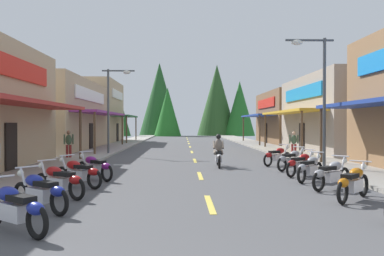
% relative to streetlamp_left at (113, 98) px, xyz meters
% --- Properties ---
extents(ground, '(10.37, 80.81, 0.10)m').
position_rel_streetlamp_left_xyz_m(ground, '(5.24, 1.62, -3.79)').
color(ground, '#4C4C4F').
extents(sidewalk_left, '(2.72, 80.81, 0.12)m').
position_rel_streetlamp_left_xyz_m(sidewalk_left, '(-1.31, 1.62, -3.68)').
color(sidewalk_left, '#9E9991').
rests_on(sidewalk_left, ground).
extents(sidewalk_right, '(2.72, 80.81, 0.12)m').
position_rel_streetlamp_left_xyz_m(sidewalk_right, '(11.78, 1.62, -3.68)').
color(sidewalk_right, gray).
rests_on(sidewalk_right, ground).
extents(centerline_dashes, '(0.16, 57.22, 0.01)m').
position_rel_streetlamp_left_xyz_m(centerline_dashes, '(5.24, 5.27, -3.73)').
color(centerline_dashes, '#E0C64C').
rests_on(centerline_dashes, ground).
extents(storefront_left_middle, '(8.27, 13.72, 5.47)m').
position_rel_streetlamp_left_xyz_m(storefront_left_middle, '(-5.87, 5.17, -1.00)').
color(storefront_left_middle, tan).
rests_on(storefront_left_middle, ground).
extents(storefront_left_far, '(8.75, 9.69, 6.74)m').
position_rel_streetlamp_left_xyz_m(storefront_left_far, '(-6.11, 18.16, -0.37)').
color(storefront_left_far, tan).
rests_on(storefront_left_far, ground).
extents(storefront_right_middle, '(9.68, 12.00, 5.45)m').
position_rel_streetlamp_left_xyz_m(storefront_right_middle, '(17.05, 1.90, -1.01)').
color(storefront_right_middle, gray).
rests_on(storefront_right_middle, ground).
extents(storefront_right_far, '(8.49, 11.24, 5.31)m').
position_rel_streetlamp_left_xyz_m(storefront_right_far, '(16.45, 14.34, -1.08)').
color(storefront_right_far, brown).
rests_on(storefront_right_far, ground).
extents(streetlamp_left, '(2.14, 0.30, 5.66)m').
position_rel_streetlamp_left_xyz_m(streetlamp_left, '(0.00, 0.00, 0.00)').
color(streetlamp_left, '#474C51').
rests_on(streetlamp_left, ground).
extents(streetlamp_right, '(2.14, 0.30, 5.84)m').
position_rel_streetlamp_left_xyz_m(streetlamp_right, '(10.48, -9.06, 0.11)').
color(streetlamp_right, '#474C51').
rests_on(streetlamp_right, ground).
extents(motorcycle_parked_right_1, '(1.54, 1.63, 1.04)m').
position_rel_streetlamp_left_xyz_m(motorcycle_parked_right_1, '(9.10, -16.11, -3.25)').
color(motorcycle_parked_right_1, black).
rests_on(motorcycle_parked_right_1, ground).
extents(motorcycle_parked_right_2, '(1.72, 1.43, 1.04)m').
position_rel_streetlamp_left_xyz_m(motorcycle_parked_right_2, '(9.20, -14.27, -3.25)').
color(motorcycle_parked_right_2, black).
rests_on(motorcycle_parked_right_2, ground).
extents(motorcycle_parked_right_3, '(1.46, 1.69, 1.04)m').
position_rel_streetlamp_left_xyz_m(motorcycle_parked_right_3, '(9.10, -12.49, -3.25)').
color(motorcycle_parked_right_3, black).
rests_on(motorcycle_parked_right_3, ground).
extents(motorcycle_parked_right_4, '(1.65, 1.51, 1.04)m').
position_rel_streetlamp_left_xyz_m(motorcycle_parked_right_4, '(9.22, -11.02, -3.25)').
color(motorcycle_parked_right_4, black).
rests_on(motorcycle_parked_right_4, ground).
extents(motorcycle_parked_right_5, '(1.71, 1.45, 1.04)m').
position_rel_streetlamp_left_xyz_m(motorcycle_parked_right_5, '(9.36, -9.16, -3.25)').
color(motorcycle_parked_right_5, black).
rests_on(motorcycle_parked_right_5, ground).
extents(motorcycle_parked_right_6, '(1.72, 1.43, 1.04)m').
position_rel_streetlamp_left_xyz_m(motorcycle_parked_right_6, '(9.20, -7.09, -3.25)').
color(motorcycle_parked_right_6, black).
rests_on(motorcycle_parked_right_6, ground).
extents(motorcycle_parked_left_0, '(1.76, 1.38, 1.04)m').
position_rel_streetlamp_left_xyz_m(motorcycle_parked_left_0, '(1.39, -19.14, -3.25)').
color(motorcycle_parked_left_0, black).
rests_on(motorcycle_parked_left_0, ground).
extents(motorcycle_parked_left_1, '(1.76, 1.38, 1.04)m').
position_rel_streetlamp_left_xyz_m(motorcycle_parked_left_1, '(1.23, -17.33, -3.25)').
color(motorcycle_parked_left_1, black).
rests_on(motorcycle_parked_left_1, ground).
extents(motorcycle_parked_left_2, '(1.80, 1.32, 1.04)m').
position_rel_streetlamp_left_xyz_m(motorcycle_parked_left_2, '(1.12, -15.52, -3.25)').
color(motorcycle_parked_left_2, black).
rests_on(motorcycle_parked_left_2, ground).
extents(motorcycle_parked_left_3, '(1.84, 1.27, 1.04)m').
position_rel_streetlamp_left_xyz_m(motorcycle_parked_left_3, '(1.19, -13.70, -3.25)').
color(motorcycle_parked_left_3, black).
rests_on(motorcycle_parked_left_3, ground).
extents(motorcycle_parked_left_4, '(1.65, 1.52, 1.04)m').
position_rel_streetlamp_left_xyz_m(motorcycle_parked_left_4, '(1.34, -11.97, -3.25)').
color(motorcycle_parked_left_4, black).
rests_on(motorcycle_parked_left_4, ground).
extents(rider_cruising_lead, '(0.60, 2.14, 1.57)m').
position_rel_streetlamp_left_xyz_m(rider_cruising_lead, '(6.26, -7.69, -3.08)').
color(rider_cruising_lead, black).
rests_on(rider_cruising_lead, ground).
extents(pedestrian_browsing, '(0.57, 0.28, 1.67)m').
position_rel_streetlamp_left_xyz_m(pedestrian_browsing, '(-1.99, -3.44, -2.77)').
color(pedestrian_browsing, maroon).
rests_on(pedestrian_browsing, ground).
extents(pedestrian_strolling, '(0.54, 0.37, 1.58)m').
position_rel_streetlamp_left_xyz_m(pedestrian_strolling, '(11.47, -1.92, -2.83)').
color(pedestrian_strolling, maroon).
rests_on(pedestrian_strolling, ground).
extents(treeline_backdrop, '(25.68, 10.28, 12.96)m').
position_rel_streetlamp_left_xyz_m(treeline_backdrop, '(5.29, 44.03, 2.01)').
color(treeline_backdrop, '#205023').
rests_on(treeline_backdrop, ground).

